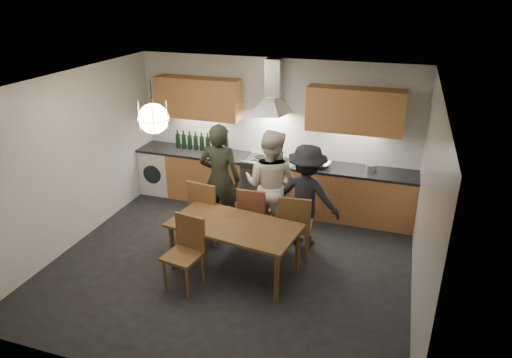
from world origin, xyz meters
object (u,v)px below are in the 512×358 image
(dining_table, at_px, (234,230))
(chair_back_left, at_px, (206,207))
(chair_front, at_px, (186,247))
(person_mid, at_px, (270,185))
(stock_pot, at_px, (371,168))
(wine_bottles, at_px, (202,141))
(person_left, at_px, (220,179))
(mixing_bowl, at_px, (320,164))
(person_right, at_px, (306,196))

(dining_table, distance_m, chair_back_left, 0.92)
(chair_front, height_order, person_mid, person_mid)
(stock_pot, distance_m, wine_bottles, 3.05)
(chair_front, height_order, person_left, person_left)
(person_mid, bearing_deg, chair_back_left, 34.40)
(mixing_bowl, bearing_deg, chair_back_left, -135.93)
(stock_pot, bearing_deg, person_left, -155.04)
(chair_back_left, bearing_deg, person_left, -92.18)
(dining_table, bearing_deg, person_right, 61.81)
(chair_front, relative_size, person_left, 0.54)
(person_left, distance_m, person_right, 1.39)
(stock_pot, relative_size, wine_bottles, 0.17)
(chair_front, distance_m, wine_bottles, 2.85)
(chair_back_left, height_order, wine_bottles, wine_bottles)
(chair_back_left, bearing_deg, dining_table, 145.73)
(mixing_bowl, xyz_separation_m, stock_pot, (0.82, 0.03, 0.02))
(person_left, relative_size, person_right, 1.12)
(person_left, bearing_deg, dining_table, 116.16)
(person_mid, height_order, mixing_bowl, person_mid)
(chair_front, xyz_separation_m, person_mid, (0.69, 1.56, 0.32))
(dining_table, bearing_deg, person_mid, 88.33)
(dining_table, bearing_deg, mixing_bowl, 77.15)
(dining_table, xyz_separation_m, chair_back_left, (-0.69, 0.61, -0.06))
(chair_front, distance_m, person_mid, 1.73)
(dining_table, height_order, mixing_bowl, mixing_bowl)
(chair_back_left, xyz_separation_m, wine_bottles, (-0.75, 1.56, 0.48))
(chair_back_left, distance_m, person_mid, 1.04)
(chair_back_left, bearing_deg, person_mid, -144.28)
(chair_back_left, xyz_separation_m, person_mid, (0.88, 0.48, 0.29))
(chair_back_left, height_order, stock_pot, chair_back_left)
(chair_front, xyz_separation_m, stock_pot, (2.10, 2.53, 0.40))
(dining_table, bearing_deg, stock_pot, 60.33)
(stock_pot, bearing_deg, chair_back_left, -147.63)
(person_left, xyz_separation_m, wine_bottles, (-0.82, 1.15, 0.17))
(person_left, bearing_deg, person_mid, 179.30)
(person_mid, height_order, stock_pot, person_mid)
(chair_front, relative_size, person_right, 0.61)
(person_left, bearing_deg, stock_pot, -160.14)
(person_left, xyz_separation_m, person_mid, (0.81, 0.06, -0.02))
(person_mid, bearing_deg, chair_front, 72.01)
(person_left, distance_m, mixing_bowl, 1.73)
(wine_bottles, bearing_deg, person_right, -27.22)
(dining_table, relative_size, person_mid, 1.05)
(dining_table, height_order, person_right, person_right)
(person_right, height_order, stock_pot, person_right)
(mixing_bowl, bearing_deg, person_mid, -122.08)
(chair_front, relative_size, mixing_bowl, 2.81)
(dining_table, height_order, chair_front, chair_front)
(person_right, xyz_separation_m, mixing_bowl, (0.02, 1.00, 0.14))
(person_mid, bearing_deg, wine_bottles, -27.81)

